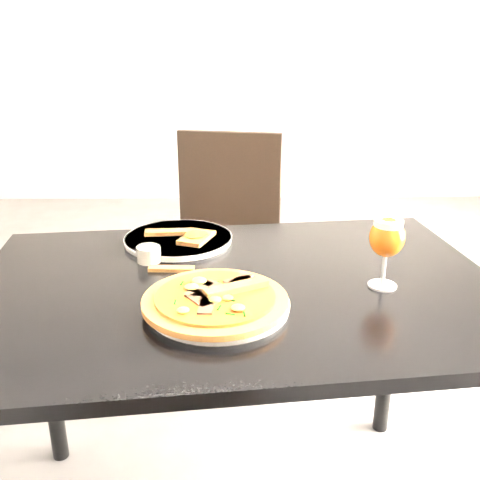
{
  "coord_description": "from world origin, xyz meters",
  "views": [
    {
      "loc": [
        -0.12,
        -1.39,
        1.27
      ],
      "look_at": [
        -0.1,
        -0.22,
        0.83
      ],
      "focal_mm": 40.0,
      "sensor_mm": 36.0,
      "label": 1
    }
  ],
  "objects_px": {
    "dining_table": "(238,317)",
    "beer_glass": "(387,238)",
    "chair_far": "(223,245)",
    "pizza": "(216,299)"
  },
  "relations": [
    {
      "from": "dining_table",
      "to": "pizza",
      "type": "height_order",
      "value": "pizza"
    },
    {
      "from": "pizza",
      "to": "dining_table",
      "type": "bearing_deg",
      "value": 70.48
    },
    {
      "from": "chair_far",
      "to": "pizza",
      "type": "xyz_separation_m",
      "value": [
        -0.0,
        -0.98,
        0.26
      ]
    },
    {
      "from": "chair_far",
      "to": "pizza",
      "type": "bearing_deg",
      "value": -78.37
    },
    {
      "from": "dining_table",
      "to": "beer_glass",
      "type": "xyz_separation_m",
      "value": [
        0.33,
        -0.03,
        0.21
      ]
    },
    {
      "from": "chair_far",
      "to": "beer_glass",
      "type": "xyz_separation_m",
      "value": [
        0.37,
        -0.87,
        0.35
      ]
    },
    {
      "from": "beer_glass",
      "to": "chair_far",
      "type": "bearing_deg",
      "value": 113.03
    },
    {
      "from": "pizza",
      "to": "beer_glass",
      "type": "bearing_deg",
      "value": 15.96
    },
    {
      "from": "beer_glass",
      "to": "dining_table",
      "type": "bearing_deg",
      "value": 175.41
    },
    {
      "from": "dining_table",
      "to": "chair_far",
      "type": "xyz_separation_m",
      "value": [
        -0.05,
        0.85,
        -0.14
      ]
    }
  ]
}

